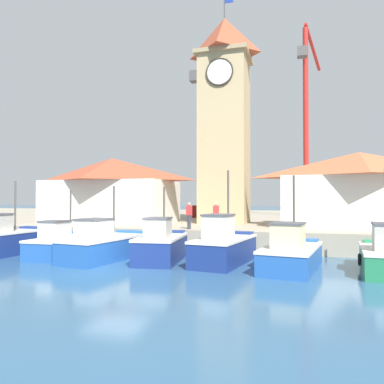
# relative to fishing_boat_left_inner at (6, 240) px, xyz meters

# --- Properties ---
(ground_plane) EXTENTS (300.00, 300.00, 0.00)m
(ground_plane) POSITION_rel_fishing_boat_left_inner_xyz_m (7.72, -1.96, -0.81)
(ground_plane) COLOR #2D567A
(quay_wharf) EXTENTS (120.00, 40.00, 1.23)m
(quay_wharf) POSITION_rel_fishing_boat_left_inner_xyz_m (7.72, 24.13, -0.19)
(quay_wharf) COLOR #9E937F
(quay_wharf) RESTS_ON ground
(fishing_boat_left_inner) EXTENTS (2.05, 4.44, 4.05)m
(fishing_boat_left_inner) POSITION_rel_fishing_boat_left_inner_xyz_m (0.00, 0.00, 0.00)
(fishing_boat_left_inner) COLOR navy
(fishing_boat_left_inner) RESTS_ON ground
(fishing_boat_mid_left) EXTENTS (1.98, 4.63, 3.55)m
(fishing_boat_mid_left) POSITION_rel_fishing_boat_left_inner_xyz_m (3.30, 0.44, -0.14)
(fishing_boat_mid_left) COLOR #2356A8
(fishing_boat_mid_left) RESTS_ON ground
(fishing_boat_center) EXTENTS (2.82, 5.45, 3.73)m
(fishing_boat_center) POSITION_rel_fishing_boat_left_inner_xyz_m (6.01, 0.04, -0.07)
(fishing_boat_center) COLOR #2356A8
(fishing_boat_center) RESTS_ON ground
(fishing_boat_mid_right) EXTENTS (2.38, 4.38, 3.68)m
(fishing_boat_mid_right) POSITION_rel_fishing_boat_left_inner_xyz_m (8.91, 0.37, -0.03)
(fishing_boat_mid_right) COLOR navy
(fishing_boat_mid_right) RESTS_ON ground
(fishing_boat_right_inner) EXTENTS (2.56, 4.91, 4.46)m
(fishing_boat_right_inner) POSITION_rel_fishing_boat_left_inner_xyz_m (11.99, 0.56, -0.00)
(fishing_boat_right_inner) COLOR navy
(fishing_boat_right_inner) RESTS_ON ground
(fishing_boat_right_outer) EXTENTS (2.77, 5.08, 4.12)m
(fishing_boat_right_outer) POSITION_rel_fishing_boat_left_inner_xyz_m (15.08, -0.05, -0.12)
(fishing_boat_right_outer) COLOR #2356A8
(fishing_boat_right_outer) RESTS_ON ground
(clock_tower) EXTENTS (3.99, 3.99, 17.45)m
(clock_tower) POSITION_rel_fishing_boat_left_inner_xyz_m (9.86, 11.39, 8.73)
(clock_tower) COLOR tan
(clock_tower) RESTS_ON quay_wharf
(warehouse_left) EXTENTS (9.85, 6.31, 5.05)m
(warehouse_left) POSITION_rel_fishing_boat_left_inner_xyz_m (1.12, 9.72, 3.01)
(warehouse_left) COLOR silver
(warehouse_left) RESTS_ON quay_wharf
(warehouse_right) EXTENTS (10.10, 6.12, 4.88)m
(warehouse_right) POSITION_rel_fishing_boat_left_inner_xyz_m (19.13, 9.54, 2.92)
(warehouse_right) COLOR silver
(warehouse_right) RESTS_ON quay_wharf
(port_crane_near) EXTENTS (4.57, 8.36, 16.06)m
(port_crane_near) POSITION_rel_fishing_boat_left_inner_xyz_m (6.42, 19.13, 6.64)
(port_crane_near) COLOR maroon
(port_crane_near) RESTS_ON quay_wharf
(port_crane_far) EXTENTS (2.83, 7.32, 20.67)m
(port_crane_far) POSITION_rel_fishing_boat_left_inner_xyz_m (16.03, 24.56, 8.30)
(port_crane_far) COLOR maroon
(port_crane_far) RESTS_ON quay_wharf
(dock_worker_near_tower) EXTENTS (0.34, 0.22, 1.62)m
(dock_worker_near_tower) POSITION_rel_fishing_boat_left_inner_xyz_m (10.38, 6.03, 1.27)
(dock_worker_near_tower) COLOR #33333D
(dock_worker_near_tower) RESTS_ON quay_wharf
(dock_worker_along_quay) EXTENTS (0.34, 0.22, 1.62)m
(dock_worker_along_quay) POSITION_rel_fishing_boat_left_inner_xyz_m (8.97, 4.88, 1.27)
(dock_worker_along_quay) COLOR #33333D
(dock_worker_along_quay) RESTS_ON quay_wharf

